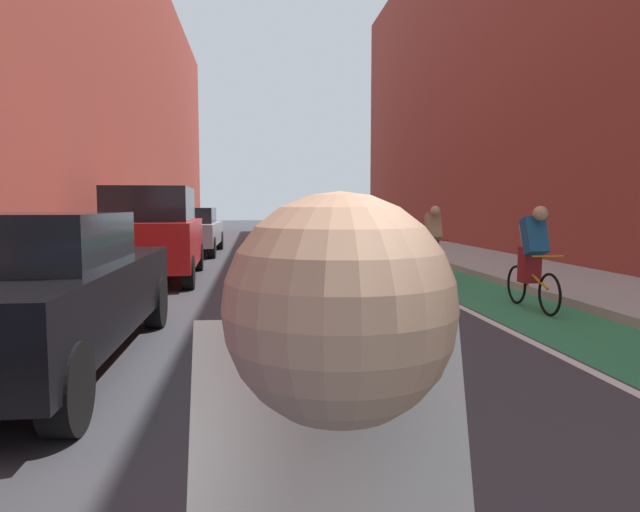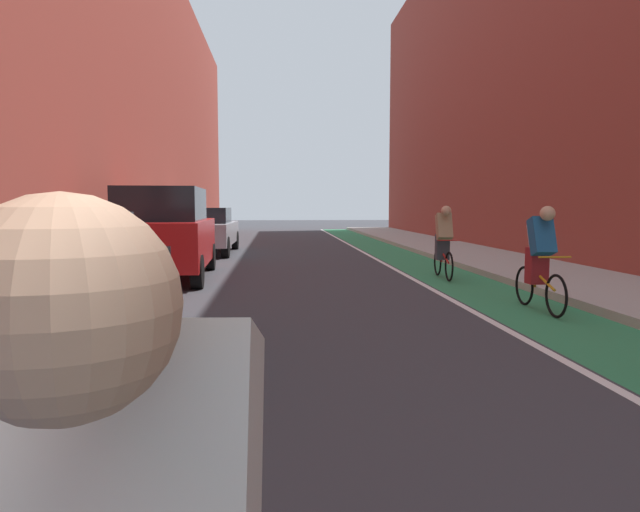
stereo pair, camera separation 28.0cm
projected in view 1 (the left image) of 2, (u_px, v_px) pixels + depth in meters
The scene contains 11 objects.
ground_plane at pixel (291, 272), 13.59m from camera, with size 97.45×97.45×0.00m, color #38383D.
bike_lane_paint at pixel (402, 262), 15.94m from camera, with size 1.60×44.29×0.00m, color #2D8451.
lane_divider_stripe at pixel (371, 263), 15.84m from camera, with size 0.12×44.29×0.00m, color white.
sidewalk_right at pixel (478, 259), 16.19m from camera, with size 2.86×44.29×0.14m, color #A8A59E.
building_facade_left at pixel (56, 61), 14.40m from camera, with size 4.15×44.29×10.55m.
building_facade_right at pixel (538, 44), 17.88m from camera, with size 2.40×40.29×13.40m, color brown.
parked_sedan_black at pixel (32, 290), 5.47m from camera, with size 1.93×4.64×1.53m.
parked_suv_red at pixel (153, 233), 12.08m from camera, with size 2.04×4.37×1.98m.
parked_sedan_silver at pixel (189, 230), 18.64m from camera, with size 2.02×4.63×1.53m.
cyclist_trailing at pixel (533, 255), 8.66m from camera, with size 0.48×1.68×1.60m.
cyclist_far at pixel (433, 242), 12.49m from camera, with size 0.48×1.68×1.60m.
Camera 1 is at (-0.86, 4.66, 1.60)m, focal length 31.68 mm.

